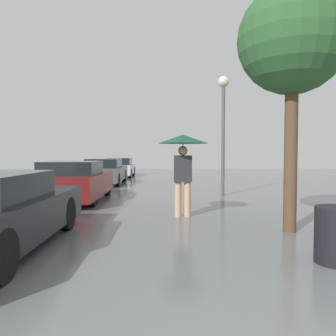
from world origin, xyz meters
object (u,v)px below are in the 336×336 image
Objects in this scene: parked_car_third at (105,172)px; tree at (293,41)px; pedestrian at (183,150)px; parked_car_second at (73,182)px; street_lamp at (223,110)px; parked_car_farthest at (120,168)px.

tree reaches higher than parked_car_third.
tree reaches higher than pedestrian.
parked_car_third is at bearing 90.31° from parked_car_second.
street_lamp is at bearing -43.79° from parked_car_third.
pedestrian is 0.43× the size of parked_car_third.
parked_car_second is 7.32m from tree.
parked_car_third is at bearing -91.27° from parked_car_farthest.
parked_car_second is 0.96× the size of street_lamp.
tree is (5.23, -10.12, 2.97)m from parked_car_third.
tree is 1.10× the size of street_lamp.
pedestrian is 9.26m from parked_car_third.
parked_car_third is at bearing 136.21° from street_lamp.
pedestrian is 0.46× the size of street_lamp.
parked_car_farthest is (0.08, 11.06, -0.04)m from parked_car_second.
tree is at bearing -71.48° from parked_car_farthest.
parked_car_second is 0.90× the size of parked_car_third.
parked_car_farthest is (0.11, 5.16, -0.02)m from parked_car_third.
parked_car_farthest is at bearing 88.73° from parked_car_third.
parked_car_second is at bearing -89.69° from parked_car_third.
street_lamp is (4.85, -9.92, 2.43)m from parked_car_farthest.
parked_car_farthest is 11.31m from street_lamp.
street_lamp is at bearing 12.95° from parked_car_second.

